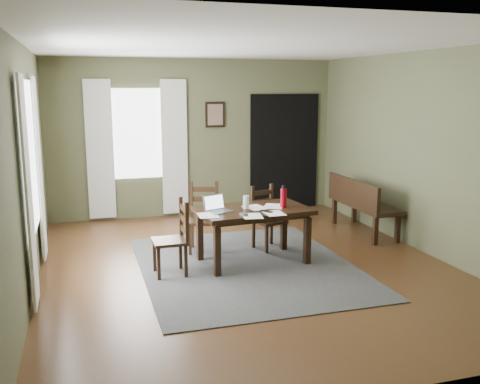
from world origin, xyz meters
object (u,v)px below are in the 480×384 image
object	(u,v)px
dining_table	(253,215)
chair_back_right	(267,218)
chair_end	(174,239)
bench	(360,201)
laptop	(217,207)
water_bottle	(284,197)
chair_back_left	(204,218)

from	to	relation	value
dining_table	chair_back_right	xyz separation A→B (m)	(0.38, 0.52, -0.19)
chair_end	bench	distance (m)	3.24
dining_table	chair_end	world-z (taller)	chair_end
bench	laptop	bearing A→B (deg)	110.00
water_bottle	chair_back_left	bearing A→B (deg)	140.88
chair_end	chair_back_right	bearing A→B (deg)	114.53
chair_end	laptop	bearing A→B (deg)	101.37
bench	laptop	distance (m)	2.68
chair_back_left	dining_table	bearing A→B (deg)	-36.45
dining_table	bench	bearing A→B (deg)	17.80
dining_table	water_bottle	world-z (taller)	water_bottle
bench	chair_back_left	bearing A→B (deg)	94.64
laptop	chair_back_left	bearing A→B (deg)	70.35
laptop	bench	bearing A→B (deg)	-0.27
dining_table	laptop	bearing A→B (deg)	178.32
chair_end	water_bottle	xyz separation A→B (m)	(1.44, 0.11, 0.40)
chair_end	bench	bearing A→B (deg)	107.65
dining_table	chair_back_left	xyz separation A→B (m)	(-0.49, 0.67, -0.16)
chair_back_left	laptop	size ratio (longest dim) A/B	2.58
chair_end	chair_back_left	size ratio (longest dim) A/B	0.96
chair_end	bench	xyz separation A→B (m)	(3.07, 1.04, 0.06)
water_bottle	dining_table	bearing A→B (deg)	173.51
chair_end	bench	world-z (taller)	chair_end
dining_table	bench	distance (m)	2.21
chair_back_right	dining_table	bearing A→B (deg)	-142.40
laptop	water_bottle	xyz separation A→B (m)	(0.88, -0.01, 0.08)
laptop	chair_end	bearing A→B (deg)	172.08
dining_table	water_bottle	size ratio (longest dim) A/B	5.19
dining_table	water_bottle	bearing A→B (deg)	-12.17
chair_back_left	laptop	xyz separation A→B (m)	(0.01, -0.71, 0.30)
chair_back_right	bench	xyz separation A→B (m)	(1.64, 0.36, 0.07)
dining_table	chair_back_left	bearing A→B (deg)	120.44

